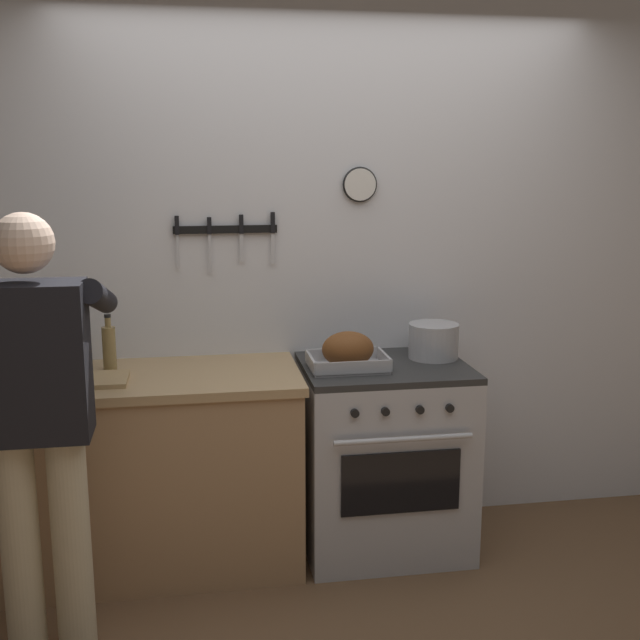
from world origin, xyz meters
The scene contains 10 objects.
wall_back centered at (0.00, 1.35, 1.30)m, with size 6.00×0.13×2.60m.
counter_block centered at (-1.21, 0.99, 0.46)m, with size 2.03×0.65×0.90m.
stove centered at (0.22, 0.99, 0.45)m, with size 0.76×0.67×0.90m.
person_cook centered at (-1.21, 0.38, 0.95)m, with size 0.51×0.63×1.66m.
roasting_pan centered at (0.03, 0.94, 0.98)m, with size 0.35×0.26×0.17m.
stock_pot centered at (0.48, 1.07, 0.98)m, with size 0.24×0.24×0.17m.
cutting_board centered at (-1.11, 0.91, 0.91)m, with size 0.36×0.24×0.02m, color tan.
bottle_vinegar centered at (-1.02, 1.09, 1.01)m, with size 0.06×0.06×0.26m.
bottle_dish_soap centered at (-1.33, 1.23, 0.99)m, with size 0.06×0.06×0.23m.
bottle_soy_sauce centered at (-1.26, 1.16, 1.00)m, with size 0.06×0.06×0.23m.
Camera 1 is at (-0.66, -2.43, 1.84)m, focal length 44.12 mm.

